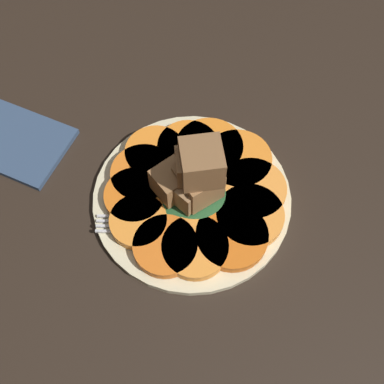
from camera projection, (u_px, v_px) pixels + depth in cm
name	position (u px, v px, depth cm)	size (l,w,h in cm)	color
table_slab	(192.00, 203.00, 62.52)	(120.00, 120.00, 2.00)	black
plate	(192.00, 198.00, 61.18)	(25.10, 25.10, 1.05)	beige
carrot_slice_0	(166.00, 246.00, 56.72)	(7.69, 7.69, 1.37)	orange
carrot_slice_1	(195.00, 247.00, 56.65)	(7.96, 7.96, 1.37)	orange
carrot_slice_2	(232.00, 236.00, 57.33)	(8.70, 8.70, 1.37)	orange
carrot_slice_3	(251.00, 214.00, 58.73)	(8.34, 8.34, 1.37)	orange
carrot_slice_4	(252.00, 189.00, 60.31)	(8.60, 8.60, 1.37)	#F99438
carrot_slice_5	(238.00, 160.00, 62.37)	(8.73, 8.73, 1.37)	orange
carrot_slice_6	(209.00, 148.00, 63.23)	(8.92, 8.92, 1.37)	orange
carrot_slice_7	(188.00, 148.00, 63.25)	(8.10, 8.10, 1.37)	orange
carrot_slice_8	(155.00, 153.00, 62.87)	(7.92, 7.92, 1.37)	orange
carrot_slice_9	(145.00, 172.00, 61.49)	(8.35, 8.35, 1.37)	orange
carrot_slice_10	(135.00, 196.00, 59.86)	(7.64, 7.64, 1.37)	orange
carrot_slice_11	(138.00, 222.00, 58.23)	(7.01, 7.01, 1.37)	orange
center_pile	(192.00, 181.00, 57.08)	(10.63, 9.57, 10.95)	#235128
fork	(167.00, 225.00, 58.56)	(17.54, 8.75, 0.40)	silver
napkin	(7.00, 138.00, 65.66)	(16.90, 10.14, 0.80)	#334766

